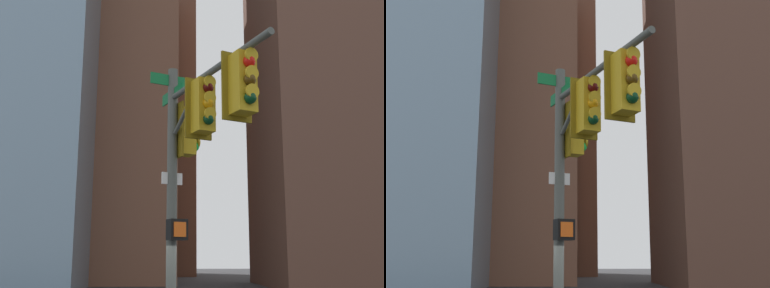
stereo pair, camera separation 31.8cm
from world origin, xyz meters
The scene contains 4 objects.
signal_pole_assembly centered at (-0.17, 0.96, 4.34)m, with size 1.94×3.72×6.16m.
building_brick_nearside centered at (8.64, -41.36, 18.57)m, with size 18.52×19.61×37.15m, color brown.
building_brick_midblock centered at (-17.62, -31.25, 24.89)m, with size 19.53×15.38×49.78m, color brown.
building_brick_farside centered at (5.79, -60.56, 19.51)m, with size 18.57×16.30×39.03m, color brown.
Camera 1 is at (0.36, 10.00, 2.26)m, focal length 46.04 mm.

